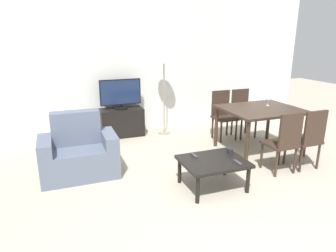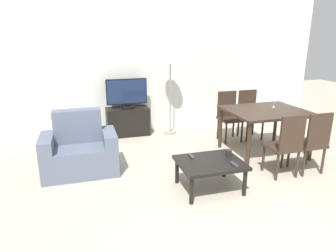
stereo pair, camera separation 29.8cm
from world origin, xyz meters
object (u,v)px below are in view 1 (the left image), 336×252
wine_glass_left (268,100)px  dining_chair_far_left (223,113)px  floor_lamp (164,59)px  remote_secondary (238,162)px  cup_white_near (230,151)px  dining_table (261,113)px  dining_chair_near (284,140)px  tv (121,94)px  dining_chair_near_right (308,137)px  dining_chair_far (242,111)px  tv_stand (122,122)px  armchair (79,154)px  coffee_table (213,163)px  remote_primary (194,155)px

wine_glass_left → dining_chair_far_left: bearing=121.5°
dining_chair_far_left → floor_lamp: size_ratio=0.53×
remote_secondary → cup_white_near: (0.08, 0.31, 0.03)m
dining_table → cup_white_near: 1.31m
floor_lamp → dining_chair_near: bearing=-67.7°
tv → wine_glass_left: tv is taller
tv → cup_white_near: tv is taller
dining_chair_near_right → dining_table: bearing=104.5°
dining_chair_far → dining_chair_near_right: size_ratio=1.00×
tv_stand → dining_chair_near_right: bearing=-47.9°
armchair → dining_chair_far: 3.23m
coffee_table → remote_primary: size_ratio=5.37×
dining_chair_far_left → remote_secondary: bearing=-115.4°
tv → remote_secondary: bearing=-71.8°
armchair → dining_chair_near: (2.71, -0.95, 0.18)m
cup_white_near → wine_glass_left: wine_glass_left is taller
dining_table → dining_chair_near_right: dining_chair_near_right is taller
coffee_table → cup_white_near: cup_white_near is taller
armchair → tv_stand: bearing=58.3°
floor_lamp → armchair: bearing=-142.2°
armchair → tv: 1.84m
tv_stand → dining_chair_near: size_ratio=0.91×
tv_stand → tv: bearing=-90.0°
tv → dining_chair_far: 2.37m
wine_glass_left → cup_white_near: bearing=-145.2°
armchair → coffee_table: size_ratio=1.28×
tv_stand → coffee_table: (0.65, -2.49, 0.07)m
coffee_table → dining_chair_near_right: size_ratio=0.89×
dining_chair_near → remote_primary: 1.32m
dining_table → remote_primary: (-1.53, -0.67, -0.27)m
remote_secondary → wine_glass_left: (1.34, 1.18, 0.46)m
armchair → dining_chair_near_right: (3.14, -0.95, 0.18)m
floor_lamp → wine_glass_left: size_ratio=11.62×
dining_chair_near_right → remote_primary: (-1.74, 0.16, -0.10)m
dining_chair_far_left → tv: bearing=156.2°
dining_chair_near → cup_white_near: size_ratio=10.98×
armchair → remote_secondary: size_ratio=6.87×
dining_table → dining_chair_near_right: size_ratio=1.37×
dining_chair_near → wine_glass_left: bearing=65.2°
tv_stand → wine_glass_left: (2.22, -1.50, 0.58)m
coffee_table → wine_glass_left: size_ratio=5.52×
dining_chair_far_left → floor_lamp: bearing=145.7°
dining_chair_near_right → dining_chair_far_left: (-0.43, 1.67, 0.00)m
dining_table → remote_secondary: (-1.12, -1.07, -0.27)m
armchair → floor_lamp: (1.76, 1.36, 1.16)m
dining_chair_near → dining_chair_far_left: size_ratio=1.00×
floor_lamp → remote_primary: bearing=-99.5°
dining_chair_near_right → floor_lamp: (-1.38, 2.32, 0.98)m
floor_lamp → tv: bearing=170.7°
tv → dining_chair_near: bearing=-54.0°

